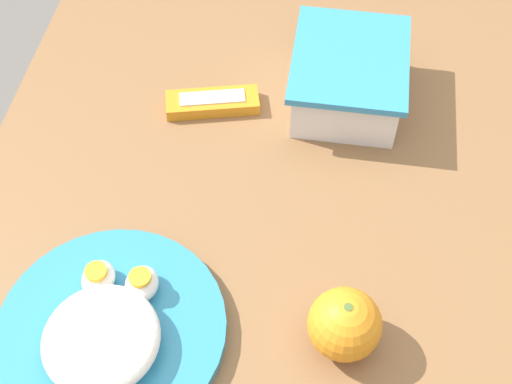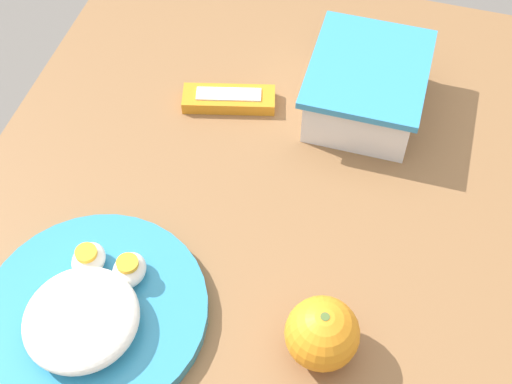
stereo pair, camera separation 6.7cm
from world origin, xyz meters
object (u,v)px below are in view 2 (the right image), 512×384
orange_fruit (322,334)px  rice_plate (91,312)px  food_container (365,90)px  candy_bar (229,99)px

orange_fruit → rice_plate: orange_fruit is taller
orange_fruit → rice_plate: size_ratio=0.32×
food_container → orange_fruit: (0.37, 0.02, 0.01)m
food_container → orange_fruit: size_ratio=2.29×
food_container → candy_bar: size_ratio=1.36×
rice_plate → candy_bar: 0.36m
rice_plate → candy_bar: rice_plate is taller
food_container → rice_plate: (0.40, -0.23, -0.01)m
orange_fruit → food_container: bearing=-176.5°
orange_fruit → candy_bar: size_ratio=0.60×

